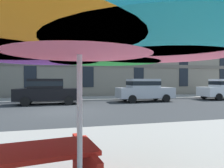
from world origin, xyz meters
The scene contains 6 objects.
ground_plane centered at (0.00, 0.00, 0.00)m, with size 120.00×120.00×0.00m, color #2D3033.
sidewalk_far centered at (0.00, 6.80, 0.06)m, with size 56.00×3.60×0.12m, color gray.
apartment_building centered at (0.00, 14.99, 6.40)m, with size 42.90×12.08×12.80m.
sedan_black centered at (-0.89, 3.70, 0.95)m, with size 4.40×1.98×1.78m.
sedan_silver centered at (6.38, 3.70, 0.95)m, with size 4.40×1.98×1.78m.
patio_umbrella centered at (0.13, -9.00, 2.19)m, with size 3.55×3.30×2.51m.
Camera 1 is at (-0.08, -11.25, 1.66)m, focal length 32.89 mm.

